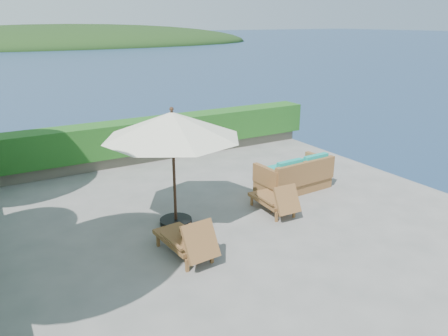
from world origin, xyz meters
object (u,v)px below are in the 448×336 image
lounge_right (276,200)px  wicker_loveseat (295,176)px  lounge_left (187,240)px  side_table (196,234)px  patio_umbrella (172,126)px

lounge_right → wicker_loveseat: (1.36, 0.97, 0.04)m
lounge_left → side_table: size_ratio=3.01×
patio_umbrella → lounge_right: bearing=-16.6°
lounge_right → side_table: lounge_right is taller
lounge_left → wicker_loveseat: bearing=18.8°
lounge_left → wicker_loveseat: (4.05, 1.76, 0.01)m
patio_umbrella → lounge_right: patio_umbrella is taller
lounge_left → wicker_loveseat: size_ratio=0.78×
side_table → lounge_left: bearing=-159.6°
patio_umbrella → lounge_left: 2.42m
lounge_left → side_table: lounge_left is taller
lounge_left → side_table: 0.24m
lounge_right → side_table: (-2.47, -0.71, 0.06)m
lounge_right → wicker_loveseat: wicker_loveseat is taller
patio_umbrella → wicker_loveseat: patio_umbrella is taller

